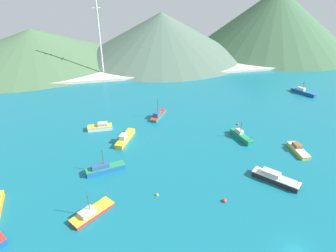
% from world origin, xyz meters
% --- Properties ---
extents(ground, '(260.00, 280.00, 0.50)m').
position_xyz_m(ground, '(0.00, 30.00, -0.25)').
color(ground, '#146B7F').
extents(fishing_boat_0, '(8.99, 7.70, 6.11)m').
position_xyz_m(fishing_boat_0, '(-34.44, 17.00, 0.64)').
color(fishing_boat_0, red).
rests_on(fishing_boat_0, ground).
extents(fishing_boat_1, '(6.84, 10.49, 2.62)m').
position_xyz_m(fishing_boat_1, '(-25.24, 45.04, 0.86)').
color(fishing_boat_1, gold).
rests_on(fishing_boat_1, ground).
extents(fishing_boat_2, '(8.89, 9.95, 2.94)m').
position_xyz_m(fishing_boat_2, '(6.96, 18.46, 0.92)').
color(fishing_boat_2, '#232328').
rests_on(fishing_boat_2, ground).
extents(fishing_boat_3, '(7.11, 9.31, 6.59)m').
position_xyz_m(fishing_boat_3, '(-12.84, 58.54, 0.82)').
color(fishing_boat_3, '#198466').
rests_on(fishing_boat_3, ground).
extents(fishing_boat_4, '(9.73, 4.17, 6.39)m').
position_xyz_m(fishing_boat_4, '(-31.43, 31.10, 0.94)').
color(fishing_boat_4, '#1E5BA8').
rests_on(fishing_boat_4, ground).
extents(fishing_boat_5, '(3.27, 8.50, 2.04)m').
position_xyz_m(fishing_boat_5, '(20.19, 28.60, 0.72)').
color(fishing_boat_5, gold).
rests_on(fishing_boat_5, ground).
extents(fishing_boat_7, '(3.63, 9.24, 5.13)m').
position_xyz_m(fishing_boat_7, '(8.22, 38.72, 0.90)').
color(fishing_boat_7, '#198466').
rests_on(fishing_boat_7, ground).
extents(fishing_boat_9, '(6.18, 10.34, 5.12)m').
position_xyz_m(fishing_boat_9, '(49.40, 67.25, 0.88)').
color(fishing_boat_9, '#14478C').
rests_on(fishing_boat_9, ground).
extents(fishing_boat_10, '(7.53, 3.07, 2.29)m').
position_xyz_m(fishing_boat_10, '(-32.07, 53.85, 0.87)').
color(fishing_boat_10, silver).
rests_on(fishing_boat_10, ground).
extents(buoy_0, '(0.73, 0.73, 0.73)m').
position_xyz_m(buoy_0, '(11.26, 47.31, 0.13)').
color(buoy_0, red).
rests_on(buoy_0, ground).
extents(buoy_1, '(0.95, 0.95, 0.95)m').
position_xyz_m(buoy_1, '(-7.04, 14.75, 0.17)').
color(buoy_1, red).
rests_on(buoy_1, ground).
extents(buoy_2, '(0.68, 0.68, 0.68)m').
position_xyz_m(buoy_2, '(-20.58, 19.77, 0.12)').
color(buoy_2, gold).
rests_on(buoy_2, ground).
extents(beach_strip, '(247.00, 19.47, 1.20)m').
position_xyz_m(beach_strip, '(0.00, 110.31, 0.60)').
color(beach_strip, beige).
rests_on(beach_strip, ground).
extents(hill_west, '(108.12, 108.12, 17.56)m').
position_xyz_m(hill_west, '(-67.24, 148.83, 8.78)').
color(hill_west, '#476B47').
rests_on(hill_west, ground).
extents(hill_central, '(98.11, 98.11, 25.44)m').
position_xyz_m(hill_central, '(5.71, 142.05, 12.72)').
color(hill_central, '#4C6656').
rests_on(hill_central, ground).
extents(hill_east, '(100.60, 100.60, 37.97)m').
position_xyz_m(hill_east, '(79.59, 143.81, 18.98)').
color(hill_east, '#3D6042').
rests_on(hill_east, ground).
extents(radio_tower, '(3.72, 2.98, 37.21)m').
position_xyz_m(radio_tower, '(-29.69, 112.65, 18.98)').
color(radio_tower, silver).
rests_on(radio_tower, ground).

